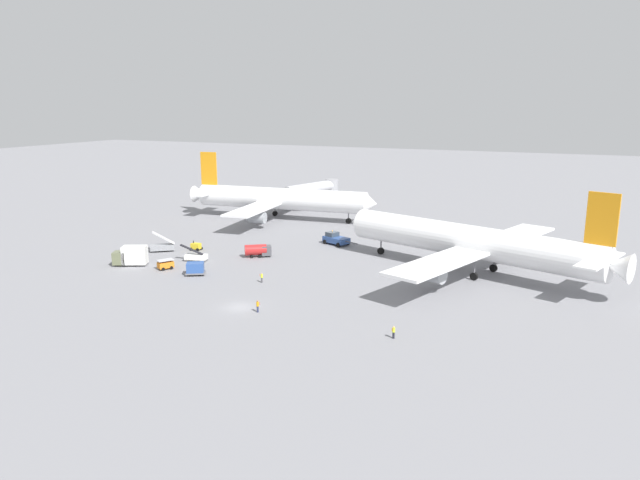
% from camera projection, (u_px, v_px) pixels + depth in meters
% --- Properties ---
extents(ground_plane, '(600.00, 600.00, 0.00)m').
position_uv_depth(ground_plane, '(240.00, 307.00, 83.65)').
color(ground_plane, gray).
extents(airliner_at_gate_left, '(48.97, 43.79, 16.12)m').
position_uv_depth(airliner_at_gate_left, '(279.00, 199.00, 146.35)').
color(airliner_at_gate_left, white).
rests_on(airliner_at_gate_left, ground).
extents(airliner_being_pushed, '(49.74, 46.94, 15.84)m').
position_uv_depth(airliner_being_pushed, '(470.00, 242.00, 99.58)').
color(airliner_being_pushed, white).
rests_on(airliner_being_pushed, ground).
extents(pushback_tug, '(8.48, 4.72, 2.76)m').
position_uv_depth(pushback_tug, '(336.00, 239.00, 120.78)').
color(pushback_tug, '#2D4C8C').
rests_on(pushback_tug, ground).
extents(gse_container_dolly_flat, '(3.87, 3.48, 2.15)m').
position_uv_depth(gse_container_dolly_flat, '(195.00, 268.00, 99.14)').
color(gse_container_dolly_flat, slate).
rests_on(gse_container_dolly_flat, ground).
extents(gse_belt_loader_portside, '(5.07, 2.82, 3.02)m').
position_uv_depth(gse_belt_loader_portside, '(196.00, 256.00, 108.15)').
color(gse_belt_loader_portside, silver).
rests_on(gse_belt_loader_portside, ground).
extents(gse_stair_truck_yellow, '(4.77, 4.35, 4.06)m').
position_uv_depth(gse_stair_truck_yellow, '(162.00, 246.00, 115.13)').
color(gse_stair_truck_yellow, gray).
rests_on(gse_stair_truck_yellow, ground).
extents(gse_catering_truck_tall, '(6.31, 4.63, 3.50)m').
position_uv_depth(gse_catering_truck_tall, '(131.00, 256.00, 104.97)').
color(gse_catering_truck_tall, '#666B4C').
rests_on(gse_catering_truck_tall, ground).
extents(gse_fuel_bowser_stubby, '(5.09, 4.35, 2.40)m').
position_uv_depth(gse_fuel_bowser_stubby, '(258.00, 250.00, 110.81)').
color(gse_fuel_bowser_stubby, red).
rests_on(gse_fuel_bowser_stubby, ground).
extents(gse_gpu_cart_small, '(2.20, 1.73, 1.90)m').
position_uv_depth(gse_gpu_cart_small, '(196.00, 246.00, 116.00)').
color(gse_gpu_cart_small, gold).
rests_on(gse_gpu_cart_small, ground).
extents(gse_baggage_cart_trailing, '(2.74, 3.15, 1.71)m').
position_uv_depth(gse_baggage_cart_trailing, '(166.00, 264.00, 102.69)').
color(gse_baggage_cart_trailing, orange).
rests_on(gse_baggage_cart_trailing, ground).
extents(ground_crew_marshaller_foreground, '(0.49, 0.36, 1.64)m').
position_uv_depth(ground_crew_marshaller_foreground, '(262.00, 278.00, 95.00)').
color(ground_crew_marshaller_foreground, '#4C4C51').
rests_on(ground_crew_marshaller_foreground, ground).
extents(ground_crew_wing_walker_right, '(0.50, 0.36, 1.75)m').
position_uv_depth(ground_crew_wing_walker_right, '(258.00, 306.00, 81.47)').
color(ground_crew_wing_walker_right, '#2D3351').
rests_on(ground_crew_wing_walker_right, ground).
extents(ground_crew_ramp_agent_by_cones, '(0.36, 0.47, 1.62)m').
position_uv_depth(ground_crew_ramp_agent_by_cones, '(394.00, 332.00, 72.41)').
color(ground_crew_ramp_agent_by_cones, black).
rests_on(ground_crew_ramp_agent_by_cones, ground).
extents(jet_bridge, '(9.00, 20.93, 6.00)m').
position_uv_depth(jet_bridge, '(315.00, 188.00, 171.75)').
color(jet_bridge, '#B7B7BC').
rests_on(jet_bridge, ground).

